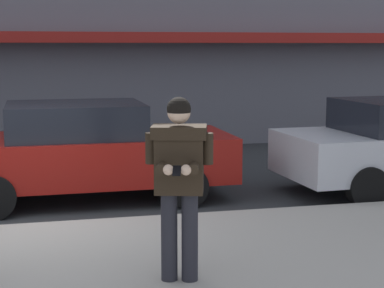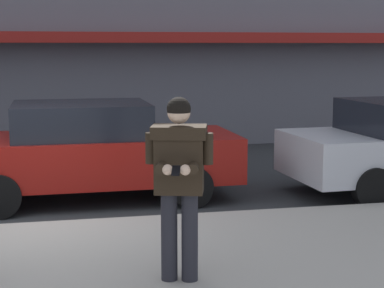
{
  "view_description": "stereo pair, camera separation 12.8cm",
  "coord_description": "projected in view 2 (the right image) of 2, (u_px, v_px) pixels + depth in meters",
  "views": [
    {
      "loc": [
        0.31,
        -8.54,
        2.42
      ],
      "look_at": [
        1.7,
        -2.66,
        1.49
      ],
      "focal_mm": 60.0,
      "sensor_mm": 36.0,
      "label": 1
    },
    {
      "loc": [
        0.43,
        -8.57,
        2.42
      ],
      "look_at": [
        1.7,
        -2.66,
        1.49
      ],
      "focal_mm": 60.0,
      "sensor_mm": 36.0,
      "label": 2
    }
  ],
  "objects": [
    {
      "name": "ground_plane",
      "position": [
        26.0,
        229.0,
        8.56
      ],
      "size": [
        80.0,
        80.0,
        0.0
      ],
      "primitive_type": "plane",
      "color": "#2B2D30"
    },
    {
      "name": "curb_paint_line",
      "position": [
        101.0,
        223.0,
        8.81
      ],
      "size": [
        28.0,
        0.12,
        0.01
      ],
      "primitive_type": "cube",
      "color": "silver",
      "rests_on": "ground"
    },
    {
      "name": "parked_sedan_mid",
      "position": [
        91.0,
        150.0,
        10.07
      ],
      "size": [
        4.52,
        1.97,
        1.54
      ],
      "color": "maroon",
      "rests_on": "ground"
    },
    {
      "name": "man_texting_on_phone",
      "position": [
        179.0,
        169.0,
        6.12
      ],
      "size": [
        0.63,
        0.64,
        1.81
      ],
      "color": "#23232B",
      "rests_on": "sidewalk"
    }
  ]
}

